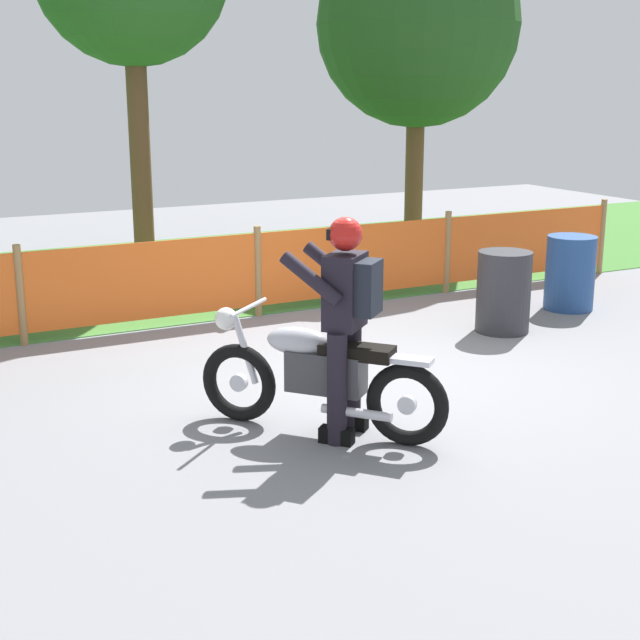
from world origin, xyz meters
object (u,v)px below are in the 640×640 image
(oil_drum, at_px, (504,292))
(spare_drum, at_px, (570,273))
(motorcycle_lead, at_px, (318,375))
(rider_lead, at_px, (346,316))

(oil_drum, relative_size, spare_drum, 1.00)
(oil_drum, bearing_deg, motorcycle_lead, -151.52)
(rider_lead, distance_m, oil_drum, 3.56)
(rider_lead, height_order, oil_drum, rider_lead)
(rider_lead, bearing_deg, oil_drum, -98.89)
(motorcycle_lead, distance_m, oil_drum, 3.56)
(rider_lead, relative_size, spare_drum, 1.92)
(motorcycle_lead, bearing_deg, oil_drum, -102.38)
(oil_drum, distance_m, spare_drum, 1.41)
(oil_drum, bearing_deg, spare_drum, 18.17)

